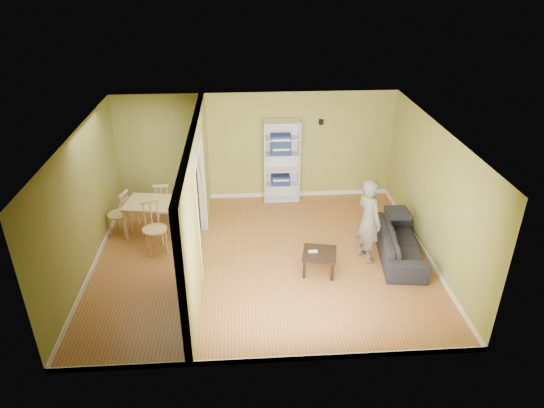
{
  "coord_description": "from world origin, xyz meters",
  "views": [
    {
      "loc": [
        -0.35,
        -7.99,
        5.35
      ],
      "look_at": [
        0.2,
        0.2,
        1.1
      ],
      "focal_mm": 32.0,
      "sensor_mm": 36.0,
      "label": 1
    }
  ],
  "objects_px": {
    "sofa": "(400,239)",
    "person": "(369,214)",
    "chair_left": "(118,213)",
    "chair_near": "(154,228)",
    "chair_far": "(163,201)",
    "bookshelf": "(281,161)",
    "coffee_table": "(319,256)",
    "dining_table": "(156,205)"
  },
  "relations": [
    {
      "from": "bookshelf",
      "to": "coffee_table",
      "type": "xyz_separation_m",
      "value": [
        0.45,
        -3.1,
        -0.64
      ]
    },
    {
      "from": "bookshelf",
      "to": "dining_table",
      "type": "bearing_deg",
      "value": -151.36
    },
    {
      "from": "sofa",
      "to": "person",
      "type": "distance_m",
      "value": 0.92
    },
    {
      "from": "coffee_table",
      "to": "chair_left",
      "type": "xyz_separation_m",
      "value": [
        -4.02,
        1.66,
        0.15
      ]
    },
    {
      "from": "dining_table",
      "to": "chair_left",
      "type": "relative_size",
      "value": 1.23
    },
    {
      "from": "sofa",
      "to": "chair_left",
      "type": "bearing_deg",
      "value": 84.8
    },
    {
      "from": "coffee_table",
      "to": "dining_table",
      "type": "height_order",
      "value": "dining_table"
    },
    {
      "from": "sofa",
      "to": "person",
      "type": "height_order",
      "value": "person"
    },
    {
      "from": "sofa",
      "to": "chair_far",
      "type": "relative_size",
      "value": 2.09
    },
    {
      "from": "sofa",
      "to": "coffee_table",
      "type": "xyz_separation_m",
      "value": [
        -1.66,
        -0.42,
        -0.03
      ]
    },
    {
      "from": "chair_left",
      "to": "sofa",
      "type": "bearing_deg",
      "value": 92.19
    },
    {
      "from": "coffee_table",
      "to": "bookshelf",
      "type": "bearing_deg",
      "value": 98.32
    },
    {
      "from": "chair_left",
      "to": "chair_near",
      "type": "height_order",
      "value": "chair_near"
    },
    {
      "from": "person",
      "to": "coffee_table",
      "type": "height_order",
      "value": "person"
    },
    {
      "from": "person",
      "to": "chair_far",
      "type": "bearing_deg",
      "value": 42.61
    },
    {
      "from": "person",
      "to": "chair_far",
      "type": "distance_m",
      "value": 4.55
    },
    {
      "from": "chair_left",
      "to": "chair_far",
      "type": "height_order",
      "value": "chair_left"
    },
    {
      "from": "sofa",
      "to": "chair_near",
      "type": "relative_size",
      "value": 1.9
    },
    {
      "from": "chair_near",
      "to": "chair_far",
      "type": "height_order",
      "value": "chair_near"
    },
    {
      "from": "person",
      "to": "coffee_table",
      "type": "xyz_separation_m",
      "value": [
        -0.98,
        -0.38,
        -0.65
      ]
    },
    {
      "from": "sofa",
      "to": "chair_near",
      "type": "distance_m",
      "value": 4.84
    },
    {
      "from": "sofa",
      "to": "dining_table",
      "type": "bearing_deg",
      "value": 83.58
    },
    {
      "from": "chair_left",
      "to": "chair_near",
      "type": "relative_size",
      "value": 0.94
    },
    {
      "from": "chair_left",
      "to": "coffee_table",
      "type": "bearing_deg",
      "value": 82.04
    },
    {
      "from": "person",
      "to": "coffee_table",
      "type": "bearing_deg",
      "value": 87.65
    },
    {
      "from": "dining_table",
      "to": "chair_near",
      "type": "bearing_deg",
      "value": -84.97
    },
    {
      "from": "person",
      "to": "coffee_table",
      "type": "distance_m",
      "value": 1.23
    },
    {
      "from": "bookshelf",
      "to": "dining_table",
      "type": "distance_m",
      "value": 3.16
    },
    {
      "from": "sofa",
      "to": "chair_far",
      "type": "distance_m",
      "value": 5.13
    },
    {
      "from": "dining_table",
      "to": "sofa",
      "type": "bearing_deg",
      "value": -13.5
    },
    {
      "from": "chair_near",
      "to": "chair_far",
      "type": "xyz_separation_m",
      "value": [
        0.0,
        1.28,
        -0.05
      ]
    },
    {
      "from": "bookshelf",
      "to": "person",
      "type": "bearing_deg",
      "value": -62.26
    },
    {
      "from": "sofa",
      "to": "bookshelf",
      "type": "relative_size",
      "value": 1.01
    },
    {
      "from": "dining_table",
      "to": "coffee_table",
      "type": "bearing_deg",
      "value": -26.37
    },
    {
      "from": "person",
      "to": "dining_table",
      "type": "height_order",
      "value": "person"
    },
    {
      "from": "coffee_table",
      "to": "chair_near",
      "type": "distance_m",
      "value": 3.29
    },
    {
      "from": "sofa",
      "to": "person",
      "type": "xyz_separation_m",
      "value": [
        -0.68,
        -0.04,
        0.62
      ]
    },
    {
      "from": "coffee_table",
      "to": "sofa",
      "type": "bearing_deg",
      "value": 14.3
    },
    {
      "from": "sofa",
      "to": "chair_left",
      "type": "distance_m",
      "value": 5.81
    },
    {
      "from": "person",
      "to": "chair_near",
      "type": "bearing_deg",
      "value": 58.95
    },
    {
      "from": "bookshelf",
      "to": "dining_table",
      "type": "height_order",
      "value": "bookshelf"
    },
    {
      "from": "person",
      "to": "dining_table",
      "type": "bearing_deg",
      "value": 50.29
    }
  ]
}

